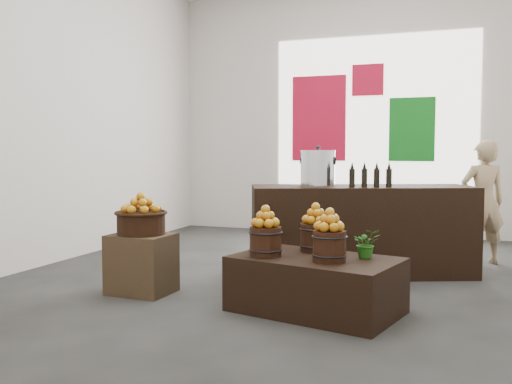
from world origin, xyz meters
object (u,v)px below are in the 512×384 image
(display_table, at_px, (316,285))
(stock_pot_left, at_px, (318,169))
(shopper, at_px, (483,202))
(crate, at_px, (142,264))
(counter, at_px, (362,230))
(wicker_basket, at_px, (141,224))

(display_table, distance_m, stock_pot_left, 1.73)
(shopper, bearing_deg, display_table, 38.85)
(display_table, height_order, stock_pot_left, stock_pot_left)
(crate, relative_size, shopper, 0.38)
(counter, distance_m, stock_pot_left, 0.83)
(wicker_basket, xyz_separation_m, display_table, (1.72, -0.06, -0.44))
(crate, height_order, wicker_basket, wicker_basket)
(crate, relative_size, wicker_basket, 1.25)
(counter, height_order, shopper, shopper)
(wicker_basket, bearing_deg, display_table, -1.96)
(stock_pot_left, bearing_deg, display_table, -76.72)
(shopper, bearing_deg, wicker_basket, 16.39)
(counter, xyz_separation_m, stock_pot_left, (-0.45, -0.19, 0.67))
(stock_pot_left, bearing_deg, shopper, 36.71)
(display_table, height_order, counter, counter)
(display_table, relative_size, shopper, 0.91)
(wicker_basket, distance_m, display_table, 1.78)
(counter, relative_size, stock_pot_left, 6.47)
(crate, bearing_deg, display_table, -1.96)
(stock_pot_left, height_order, shopper, shopper)
(crate, xyz_separation_m, shopper, (3.11, 2.65, 0.46))
(crate, distance_m, stock_pot_left, 2.14)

